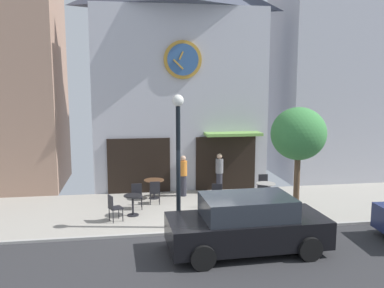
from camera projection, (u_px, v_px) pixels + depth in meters
name	position (u px, v px, depth m)	size (l,w,h in m)	color
ground_plane	(207.00, 246.00, 11.68)	(25.02, 12.06, 0.13)	#9E998E
clock_building	(179.00, 71.00, 17.86)	(7.41, 3.38, 9.79)	#B2B2BC
neighbor_building_right	(334.00, 33.00, 19.71)	(5.36, 4.13, 13.92)	#B2B2BC
street_lamp	(178.00, 161.00, 12.78)	(0.36, 0.36, 4.22)	black
street_tree	(299.00, 135.00, 13.46)	(1.84, 1.65, 3.79)	brown
cafe_table_leftmost	(133.00, 202.00, 14.21)	(0.62, 0.62, 0.73)	black
cafe_table_center_left	(154.00, 184.00, 16.31)	(0.80, 0.80, 0.76)	black
cafe_table_center	(223.00, 202.00, 14.20)	(0.61, 0.61, 0.74)	black
cafe_table_center_right	(266.00, 189.00, 15.77)	(0.73, 0.73, 0.75)	black
cafe_chair_facing_street	(113.00, 206.00, 13.59)	(0.53, 0.53, 0.90)	black
cafe_chair_right_end	(137.00, 194.00, 15.03)	(0.40, 0.40, 0.90)	black
cafe_chair_left_end	(155.00, 191.00, 15.52)	(0.41, 0.41, 0.90)	black
cafe_chair_facing_wall	(263.00, 194.00, 14.99)	(0.55, 0.55, 0.90)	black
cafe_chair_near_lamp	(217.00, 194.00, 15.01)	(0.48, 0.48, 0.90)	black
cafe_chair_mid_row	(264.00, 184.00, 16.58)	(0.42, 0.42, 0.90)	black
pedestrian_orange	(183.00, 175.00, 16.62)	(0.45, 0.45, 1.67)	#2D2D38
pedestrian_grey	(219.00, 173.00, 17.08)	(0.32, 0.32, 1.67)	#2D2D38
parked_car_black	(247.00, 224.00, 11.15)	(4.37, 2.15, 1.55)	black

